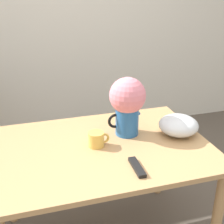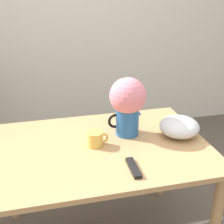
% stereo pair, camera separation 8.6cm
% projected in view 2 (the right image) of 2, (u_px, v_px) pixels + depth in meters
% --- Properties ---
extents(wall_back, '(8.00, 0.05, 2.60)m').
position_uv_depth(wall_back, '(75.00, 15.00, 3.18)').
color(wall_back, silver).
rests_on(wall_back, ground_plane).
extents(table, '(1.28, 0.90, 0.74)m').
position_uv_depth(table, '(101.00, 160.00, 1.88)').
color(table, tan).
rests_on(table, ground_plane).
extents(flower_vase, '(0.24, 0.22, 0.37)m').
position_uv_depth(flower_vase, '(128.00, 102.00, 1.89)').
color(flower_vase, '#235B9E').
rests_on(flower_vase, table).
extents(coffee_mug, '(0.13, 0.09, 0.09)m').
position_uv_depth(coffee_mug, '(96.00, 139.00, 1.83)').
color(coffee_mug, gold).
rests_on(coffee_mug, table).
extents(white_bowl, '(0.25, 0.25, 0.12)m').
position_uv_depth(white_bowl, '(179.00, 127.00, 1.94)').
color(white_bowl, silver).
rests_on(white_bowl, table).
extents(remote_control, '(0.04, 0.18, 0.02)m').
position_uv_depth(remote_control, '(134.00, 168.00, 1.61)').
color(remote_control, black).
rests_on(remote_control, table).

